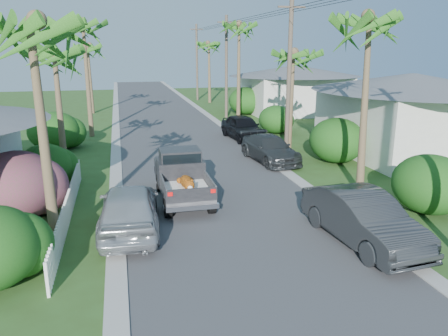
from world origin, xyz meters
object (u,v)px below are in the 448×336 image
object	(u,v)px
palm_r_a	(372,18)
utility_pole_b	(289,78)
palm_l_d	(88,46)
utility_pole_c	(226,67)
parked_car_ln	(129,208)
palm_r_d	(209,43)
house_right_far	(294,91)
palm_r_b	(293,53)
palm_r_c	(239,25)
parked_car_rf	(243,127)
parked_car_rm	(270,149)
palm_l_c	(83,23)
utility_pole_d	(197,62)
parked_car_rn	(363,219)
palm_l_b	(53,50)
house_right_near	(409,117)
pickup_truck	(181,174)
palm_l_a	(30,22)

from	to	relation	value
palm_r_a	utility_pole_b	xyz separation A→B (m)	(-0.70, 7.00, -2.82)
palm_l_d	utility_pole_c	size ratio (longest dim) A/B	0.86
palm_l_d	utility_pole_b	xyz separation A→B (m)	(12.10, -21.00, -1.84)
parked_car_ln	palm_r_d	size ratio (longest dim) A/B	0.63
house_right_far	palm_r_b	bearing A→B (deg)	-113.11
palm_r_c	parked_car_ln	bearing A→B (deg)	-114.31
parked_car_rf	palm_r_c	world-z (taller)	palm_r_c
parked_car_rm	parked_car_rf	xyz separation A→B (m)	(0.23, 6.42, 0.12)
palm_l_d	house_right_far	distance (m)	20.37
house_right_far	utility_pole_b	xyz separation A→B (m)	(-7.40, -17.00, 2.48)
palm_r_a	palm_l_c	bearing A→B (deg)	127.55
palm_r_c	house_right_far	xyz separation A→B (m)	(6.80, 4.00, -5.99)
parked_car_rf	utility_pole_d	size ratio (longest dim) A/B	0.55
parked_car_rm	parked_car_rn	bearing A→B (deg)	-100.09
parked_car_rn	house_right_far	bearing A→B (deg)	66.68
parked_car_rn	palm_l_b	xyz separation A→B (m)	(-10.40, 10.90, 5.30)
palm_r_a	palm_r_d	size ratio (longest dim) A/B	1.09
palm_r_c	house_right_far	world-z (taller)	palm_r_c
palm_r_c	utility_pole_d	bearing A→B (deg)	92.02
utility_pole_b	utility_pole_d	size ratio (longest dim) A/B	1.00
parked_car_rm	palm_l_b	world-z (taller)	palm_l_b
palm_l_c	parked_car_rm	bearing A→B (deg)	-44.37
parked_car_rm	house_right_near	world-z (taller)	house_right_near
palm_l_b	utility_pole_c	bearing A→B (deg)	52.22
parked_car_rf	pickup_truck	bearing A→B (deg)	-123.18
house_right_far	utility_pole_d	size ratio (longest dim) A/B	1.00
parked_car_rm	parked_car_rf	size ratio (longest dim) A/B	1.00
pickup_truck	palm_l_b	world-z (taller)	palm_l_b
utility_pole_d	house_right_far	bearing A→B (deg)	-60.35
palm_r_b	palm_r_d	distance (m)	25.01
pickup_truck	parked_car_rf	size ratio (longest dim) A/B	1.04
parked_car_rn	parked_car_ln	size ratio (longest dim) A/B	1.02
parked_car_ln	palm_r_d	world-z (taller)	palm_r_d
palm_r_d	utility_pole_d	xyz separation A→B (m)	(-0.90, 3.00, -2.14)
pickup_truck	palm_r_b	size ratio (longest dim) A/B	0.71
parked_car_rf	utility_pole_b	xyz separation A→B (m)	(1.15, -5.42, 3.76)
palm_l_c	utility_pole_c	size ratio (longest dim) A/B	1.02
parked_car_rf	utility_pole_b	world-z (taller)	utility_pole_b
palm_l_b	palm_l_d	size ratio (longest dim) A/B	0.96
palm_r_c	utility_pole_c	bearing A→B (deg)	106.70
palm_r_a	utility_pole_b	size ratio (longest dim) A/B	0.97
palm_r_d	utility_pole_c	distance (m)	12.22
utility_pole_c	utility_pole_d	bearing A→B (deg)	90.00
pickup_truck	palm_l_c	world-z (taller)	palm_l_c
house_right_near	utility_pole_d	xyz separation A→B (m)	(-7.40, 31.00, 2.38)
parked_car_rn	palm_l_d	bearing A→B (deg)	101.76
palm_l_a	utility_pole_b	world-z (taller)	utility_pole_b
parked_car_rn	parked_car_rm	bearing A→B (deg)	81.43
parked_car_rn	parked_car_rf	distance (m)	17.34
palm_r_b	palm_l_a	bearing A→B (deg)	-136.85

